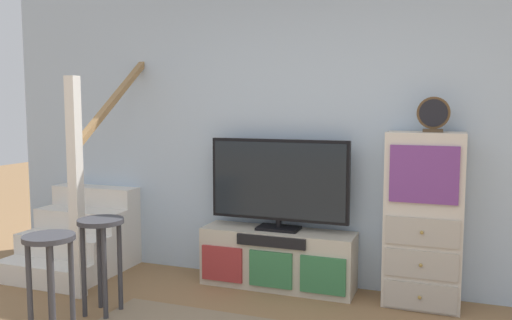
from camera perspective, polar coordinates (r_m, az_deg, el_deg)
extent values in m
cube|color=#A8BCD1|center=(4.57, 7.05, 3.21)|extent=(6.40, 0.12, 2.70)
cube|color=#BCB29E|center=(4.59, 2.39, -10.70)|extent=(1.33, 0.36, 0.50)
cube|color=maroon|center=(4.58, -3.74, -11.25)|extent=(0.37, 0.02, 0.30)
cube|color=#337042|center=(4.43, 1.60, -11.87)|extent=(0.37, 0.02, 0.30)
cube|color=#337042|center=(4.31, 7.30, -12.41)|extent=(0.37, 0.02, 0.30)
cube|color=black|center=(4.36, 1.61, -8.91)|extent=(0.60, 0.02, 0.09)
cube|color=black|center=(4.54, 2.48, -7.45)|extent=(0.36, 0.22, 0.02)
cylinder|color=black|center=(4.53, 2.48, -6.93)|extent=(0.05, 0.05, 0.06)
cube|color=black|center=(4.46, 2.51, -2.19)|extent=(1.22, 0.05, 0.70)
cube|color=black|center=(4.43, 2.39, -2.24)|extent=(1.17, 0.01, 0.65)
cube|color=beige|center=(4.29, 17.81, -6.22)|extent=(0.58, 0.34, 1.36)
cube|color=#ADA497|center=(4.26, 17.44, -14.06)|extent=(0.53, 0.02, 0.21)
sphere|color=olive|center=(4.25, 17.43, -14.14)|extent=(0.03, 0.03, 0.03)
cube|color=#ADA497|center=(4.19, 17.55, -10.84)|extent=(0.53, 0.02, 0.21)
sphere|color=olive|center=(4.17, 17.54, -10.91)|extent=(0.03, 0.03, 0.03)
cube|color=#ADA497|center=(4.12, 17.66, -7.50)|extent=(0.53, 0.02, 0.21)
sphere|color=olive|center=(4.10, 17.65, -7.56)|extent=(0.03, 0.03, 0.03)
cube|color=#70387F|center=(4.05, 17.85, -1.53)|extent=(0.49, 0.02, 0.43)
cube|color=#4C3823|center=(4.18, 18.75, 3.06)|extent=(0.15, 0.08, 0.02)
cylinder|color=brown|center=(4.17, 18.82, 4.89)|extent=(0.24, 0.04, 0.24)
cylinder|color=black|center=(4.15, 18.80, 4.89)|extent=(0.21, 0.01, 0.21)
cube|color=silver|center=(5.04, -22.27, -11.45)|extent=(0.90, 0.26, 0.19)
cube|color=silver|center=(5.20, -20.34, -9.75)|extent=(0.90, 0.26, 0.38)
cube|color=silver|center=(5.37, -18.55, -8.15)|extent=(0.90, 0.26, 0.57)
cube|color=silver|center=(5.55, -16.89, -6.65)|extent=(0.90, 0.26, 0.76)
cube|color=silver|center=(5.73, -15.34, -5.23)|extent=(0.90, 0.26, 0.95)
cube|color=silver|center=(4.45, -19.07, -2.98)|extent=(0.09, 0.09, 1.80)
cube|color=#9E7547|center=(4.92, -14.53, 7.34)|extent=(0.06, 1.33, 0.99)
cylinder|color=#333338|center=(3.85, -23.49, -13.13)|extent=(0.04, 0.04, 0.68)
cylinder|color=#333338|center=(3.73, -21.36, -13.67)|extent=(0.04, 0.04, 0.68)
cylinder|color=#333338|center=(3.98, -21.58, -12.43)|extent=(0.04, 0.04, 0.68)
cylinder|color=#333338|center=(3.86, -19.46, -12.92)|extent=(0.04, 0.04, 0.68)
cylinder|color=#333338|center=(3.76, -21.68, -7.88)|extent=(0.34, 0.34, 0.03)
cylinder|color=#333338|center=(4.15, -18.32, -11.45)|extent=(0.04, 0.04, 0.69)
cylinder|color=#333338|center=(4.03, -16.20, -11.86)|extent=(0.04, 0.04, 0.69)
cylinder|color=#333338|center=(4.29, -16.72, -10.82)|extent=(0.04, 0.04, 0.69)
cylinder|color=#333338|center=(4.18, -14.64, -11.19)|extent=(0.04, 0.04, 0.69)
cylinder|color=#333338|center=(4.07, -16.62, -6.42)|extent=(0.34, 0.34, 0.03)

